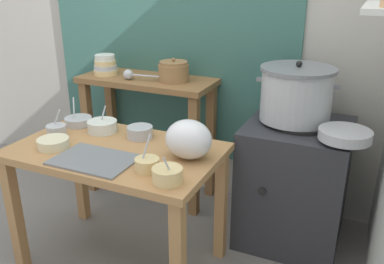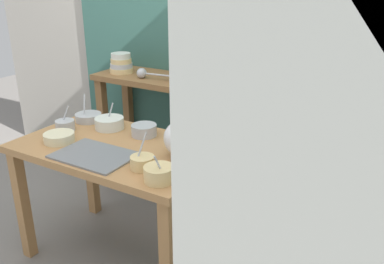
{
  "view_description": "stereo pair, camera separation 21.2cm",
  "coord_description": "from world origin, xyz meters",
  "px_view_note": "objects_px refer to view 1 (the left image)",
  "views": [
    {
      "loc": [
        1.23,
        -1.61,
        1.59
      ],
      "look_at": [
        0.42,
        0.2,
        0.82
      ],
      "focal_mm": 38.58,
      "sensor_mm": 36.0,
      "label": 1
    },
    {
      "loc": [
        1.42,
        -1.51,
        1.59
      ],
      "look_at": [
        0.42,
        0.2,
        0.82
      ],
      "focal_mm": 38.58,
      "sensor_mm": 36.0,
      "label": 2
    }
  ],
  "objects_px": {
    "wide_pan": "(345,135)",
    "prep_bowl_6": "(147,164)",
    "prep_bowl_1": "(56,130)",
    "steamer_pot": "(296,94)",
    "ladle": "(130,75)",
    "prep_table": "(117,167)",
    "prep_bowl_4": "(140,132)",
    "bowl_stack_enamel": "(105,65)",
    "prep_bowl_3": "(167,175)",
    "plastic_bag": "(189,139)",
    "serving_tray": "(94,160)",
    "prep_bowl_0": "(102,126)",
    "prep_bowl_2": "(53,143)",
    "clay_pot": "(174,71)",
    "prep_bowl_5": "(78,121)",
    "back_shelf_table": "(148,108)",
    "stove_block": "(294,182)"
  },
  "relations": [
    {
      "from": "stove_block",
      "to": "serving_tray",
      "type": "xyz_separation_m",
      "value": [
        -0.85,
        -0.82,
        0.34
      ]
    },
    {
      "from": "serving_tray",
      "to": "prep_bowl_6",
      "type": "height_order",
      "value": "prep_bowl_6"
    },
    {
      "from": "steamer_pot",
      "to": "prep_bowl_3",
      "type": "bearing_deg",
      "value": -112.67
    },
    {
      "from": "bowl_stack_enamel",
      "to": "plastic_bag",
      "type": "bearing_deg",
      "value": -35.5
    },
    {
      "from": "back_shelf_table",
      "to": "steamer_pot",
      "type": "bearing_deg",
      "value": -5.96
    },
    {
      "from": "wide_pan",
      "to": "prep_bowl_6",
      "type": "height_order",
      "value": "prep_bowl_6"
    },
    {
      "from": "wide_pan",
      "to": "prep_bowl_2",
      "type": "bearing_deg",
      "value": -157.13
    },
    {
      "from": "prep_bowl_0",
      "to": "prep_bowl_4",
      "type": "height_order",
      "value": "prep_bowl_0"
    },
    {
      "from": "prep_bowl_2",
      "to": "ladle",
      "type": "bearing_deg",
      "value": 91.75
    },
    {
      "from": "steamer_pot",
      "to": "prep_bowl_0",
      "type": "relative_size",
      "value": 2.78
    },
    {
      "from": "wide_pan",
      "to": "prep_bowl_1",
      "type": "xyz_separation_m",
      "value": [
        -1.51,
        -0.45,
        -0.05
      ]
    },
    {
      "from": "prep_bowl_5",
      "to": "wide_pan",
      "type": "bearing_deg",
      "value": 9.84
    },
    {
      "from": "back_shelf_table",
      "to": "clay_pot",
      "type": "xyz_separation_m",
      "value": [
        0.21,
        0.0,
        0.29
      ]
    },
    {
      "from": "ladle",
      "to": "prep_bowl_4",
      "type": "xyz_separation_m",
      "value": [
        0.37,
        -0.5,
        -0.18
      ]
    },
    {
      "from": "bowl_stack_enamel",
      "to": "prep_bowl_3",
      "type": "distance_m",
      "value": 1.41
    },
    {
      "from": "prep_table",
      "to": "ladle",
      "type": "height_order",
      "value": "ladle"
    },
    {
      "from": "ladle",
      "to": "back_shelf_table",
      "type": "bearing_deg",
      "value": 49.27
    },
    {
      "from": "clay_pot",
      "to": "prep_bowl_6",
      "type": "bearing_deg",
      "value": -70.89
    },
    {
      "from": "plastic_bag",
      "to": "prep_bowl_1",
      "type": "bearing_deg",
      "value": -177.28
    },
    {
      "from": "ladle",
      "to": "prep_bowl_2",
      "type": "relative_size",
      "value": 1.79
    },
    {
      "from": "wide_pan",
      "to": "prep_bowl_6",
      "type": "xyz_separation_m",
      "value": [
        -0.82,
        -0.63,
        -0.05
      ]
    },
    {
      "from": "prep_table",
      "to": "prep_bowl_4",
      "type": "distance_m",
      "value": 0.24
    },
    {
      "from": "back_shelf_table",
      "to": "prep_bowl_3",
      "type": "xyz_separation_m",
      "value": [
        0.68,
        -1.0,
        0.08
      ]
    },
    {
      "from": "clay_pot",
      "to": "prep_bowl_5",
      "type": "xyz_separation_m",
      "value": [
        -0.37,
        -0.57,
        -0.22
      ]
    },
    {
      "from": "bowl_stack_enamel",
      "to": "back_shelf_table",
      "type": "bearing_deg",
      "value": 5.84
    },
    {
      "from": "prep_bowl_4",
      "to": "back_shelf_table",
      "type": "bearing_deg",
      "value": 116.31
    },
    {
      "from": "steamer_pot",
      "to": "ladle",
      "type": "bearing_deg",
      "value": 179.0
    },
    {
      "from": "wide_pan",
      "to": "bowl_stack_enamel",
      "type": "bearing_deg",
      "value": 170.53
    },
    {
      "from": "plastic_bag",
      "to": "wide_pan",
      "type": "relative_size",
      "value": 0.88
    },
    {
      "from": "clay_pot",
      "to": "plastic_bag",
      "type": "distance_m",
      "value": 0.86
    },
    {
      "from": "back_shelf_table",
      "to": "clay_pot",
      "type": "distance_m",
      "value": 0.36
    },
    {
      "from": "clay_pot",
      "to": "prep_bowl_3",
      "type": "relative_size",
      "value": 1.49
    },
    {
      "from": "prep_table",
      "to": "serving_tray",
      "type": "height_order",
      "value": "serving_tray"
    },
    {
      "from": "serving_tray",
      "to": "prep_bowl_0",
      "type": "bearing_deg",
      "value": 119.94
    },
    {
      "from": "ladle",
      "to": "serving_tray",
      "type": "distance_m",
      "value": 0.94
    },
    {
      "from": "steamer_pot",
      "to": "ladle",
      "type": "xyz_separation_m",
      "value": [
        -1.13,
        0.02,
        -0.0
      ]
    },
    {
      "from": "serving_tray",
      "to": "prep_bowl_4",
      "type": "distance_m",
      "value": 0.36
    },
    {
      "from": "clay_pot",
      "to": "prep_bowl_1",
      "type": "xyz_separation_m",
      "value": [
        -0.37,
        -0.77,
        -0.21
      ]
    },
    {
      "from": "serving_tray",
      "to": "wide_pan",
      "type": "height_order",
      "value": "wide_pan"
    },
    {
      "from": "prep_bowl_1",
      "to": "back_shelf_table",
      "type": "bearing_deg",
      "value": 78.82
    },
    {
      "from": "prep_bowl_3",
      "to": "clay_pot",
      "type": "bearing_deg",
      "value": 114.9
    },
    {
      "from": "prep_table",
      "to": "clay_pot",
      "type": "height_order",
      "value": "clay_pot"
    },
    {
      "from": "bowl_stack_enamel",
      "to": "prep_bowl_0",
      "type": "relative_size",
      "value": 1.01
    },
    {
      "from": "plastic_bag",
      "to": "prep_bowl_4",
      "type": "relative_size",
      "value": 1.65
    },
    {
      "from": "prep_bowl_0",
      "to": "prep_bowl_2",
      "type": "height_order",
      "value": "prep_bowl_0"
    },
    {
      "from": "wide_pan",
      "to": "prep_bowl_6",
      "type": "relative_size",
      "value": 1.56
    },
    {
      "from": "prep_bowl_2",
      "to": "prep_bowl_3",
      "type": "distance_m",
      "value": 0.74
    },
    {
      "from": "ladle",
      "to": "plastic_bag",
      "type": "bearing_deg",
      "value": -40.99
    },
    {
      "from": "clay_pot",
      "to": "ladle",
      "type": "height_order",
      "value": "clay_pot"
    },
    {
      "from": "serving_tray",
      "to": "prep_bowl_5",
      "type": "relative_size",
      "value": 2.43
    }
  ]
}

